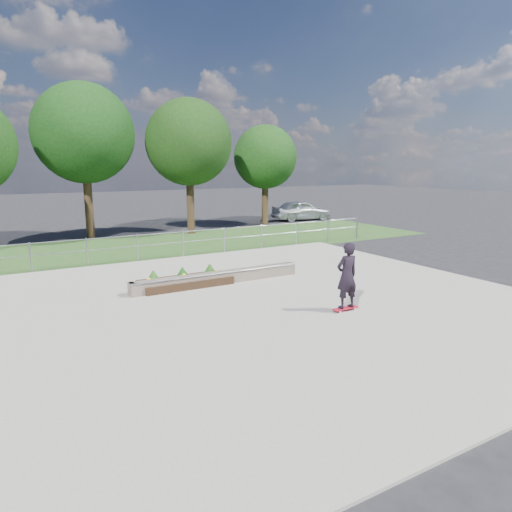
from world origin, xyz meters
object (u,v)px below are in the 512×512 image
Objects in this scene: grind_ledge at (218,278)px; skateboarder at (347,276)px; planter_bed at (185,280)px; parked_car at (301,210)px.

grind_ledge is 3.14× the size of skateboarder.
grind_ledge is 2.00× the size of planter_bed.
parked_car is (14.19, 13.24, 0.49)m from planter_bed.
grind_ledge is at bearing 112.22° from skateboarder.
parked_car is at bearing 45.99° from grind_ledge.
grind_ledge is 4.79m from skateboarder.
grind_ledge is at bearing -18.42° from planter_bed.
planter_bed is 0.69× the size of parked_car.
planter_bed is at bearing 140.85° from parked_car.
skateboarder is at bearing 155.57° from parked_car.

